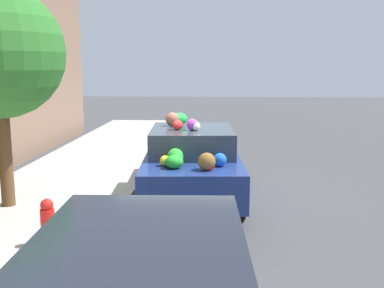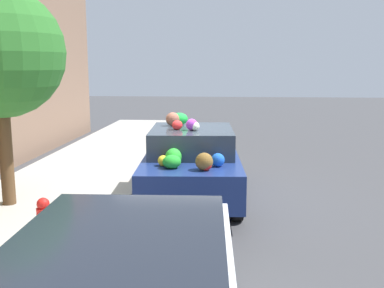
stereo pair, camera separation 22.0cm
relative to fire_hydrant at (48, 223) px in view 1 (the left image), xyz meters
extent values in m
plane|color=#424244|center=(2.88, -1.78, -0.47)|extent=(60.00, 60.00, 0.00)
cube|color=#B2ADA3|center=(2.88, 0.92, -0.41)|extent=(24.00, 3.20, 0.12)
cylinder|color=brown|center=(1.83, 1.45, 0.63)|extent=(0.24, 0.24, 1.96)
cylinder|color=red|center=(0.00, 0.00, -0.07)|extent=(0.20, 0.20, 0.55)
sphere|color=red|center=(0.00, 0.00, 0.26)|extent=(0.18, 0.18, 0.18)
cube|color=navy|center=(2.88, -1.89, 0.18)|extent=(4.28, 2.03, 0.65)
cube|color=#333D47|center=(2.72, -1.90, 0.75)|extent=(1.97, 1.68, 0.49)
cylinder|color=black|center=(4.13, -0.99, -0.15)|extent=(0.66, 0.22, 0.65)
cylinder|color=black|center=(4.23, -2.63, -0.15)|extent=(0.66, 0.22, 0.65)
cylinder|color=black|center=(1.54, -1.15, -0.15)|extent=(0.66, 0.22, 0.65)
cylinder|color=black|center=(1.64, -2.78, -0.15)|extent=(0.66, 0.22, 0.65)
ellipsoid|color=green|center=(3.19, -1.60, 1.12)|extent=(0.38, 0.43, 0.25)
ellipsoid|color=red|center=(4.16, -1.56, 0.61)|extent=(0.27, 0.24, 0.21)
sphere|color=purple|center=(2.44, -1.92, 1.10)|extent=(0.26, 0.26, 0.22)
ellipsoid|color=black|center=(3.80, -1.29, 0.66)|extent=(0.31, 0.30, 0.31)
sphere|color=blue|center=(1.53, -2.44, 0.62)|extent=(0.25, 0.25, 0.23)
ellipsoid|color=green|center=(1.58, -1.67, 0.65)|extent=(0.35, 0.30, 0.29)
sphere|color=brown|center=(4.15, -1.30, 0.58)|extent=(0.22, 0.22, 0.16)
ellipsoid|color=red|center=(4.09, -1.49, 0.57)|extent=(0.17, 0.16, 0.12)
sphere|color=yellow|center=(1.51, -1.50, 0.60)|extent=(0.20, 0.20, 0.18)
sphere|color=yellow|center=(4.65, -1.51, 0.65)|extent=(0.34, 0.34, 0.28)
ellipsoid|color=red|center=(2.50, -1.63, 1.08)|extent=(0.27, 0.27, 0.18)
ellipsoid|color=green|center=(1.34, -1.67, 0.62)|extent=(0.43, 0.43, 0.23)
sphere|color=brown|center=(3.04, -1.48, 1.13)|extent=(0.35, 0.35, 0.28)
ellipsoid|color=olive|center=(3.97, -2.31, 0.61)|extent=(0.35, 0.36, 0.21)
sphere|color=black|center=(4.09, -2.48, 0.66)|extent=(0.31, 0.31, 0.31)
sphere|color=white|center=(2.41, -1.98, 1.07)|extent=(0.17, 0.17, 0.17)
sphere|color=pink|center=(4.11, -1.68, 0.67)|extent=(0.34, 0.34, 0.34)
sphere|color=red|center=(1.23, -2.24, 0.61)|extent=(0.23, 0.23, 0.22)
ellipsoid|color=#965429|center=(4.03, -1.45, 0.59)|extent=(0.24, 0.24, 0.17)
sphere|color=black|center=(4.54, -1.73, 0.59)|extent=(0.25, 0.25, 0.18)
sphere|color=brown|center=(1.24, -2.22, 0.65)|extent=(0.36, 0.36, 0.29)
cube|color=#1E232D|center=(-2.81, -1.82, 0.74)|extent=(1.98, 1.61, 0.50)
cylinder|color=black|center=(-1.35, -0.96, -0.18)|extent=(0.58, 0.20, 0.58)
cylinder|color=black|center=(-1.29, -2.57, -0.18)|extent=(0.58, 0.20, 0.58)
camera|label=1|loc=(-5.94, -2.38, 2.20)|focal=42.00mm
camera|label=2|loc=(-5.92, -2.60, 2.20)|focal=42.00mm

